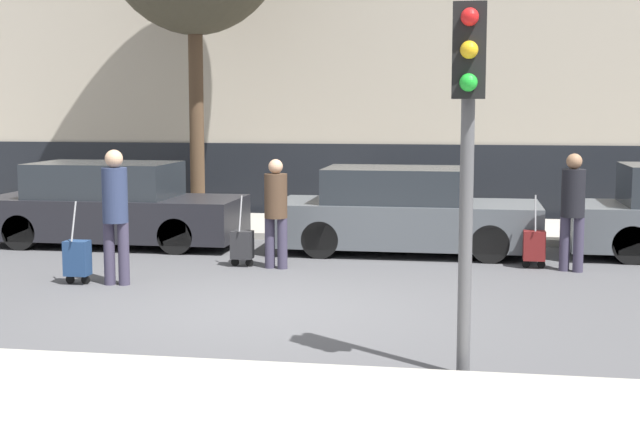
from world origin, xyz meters
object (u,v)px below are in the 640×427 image
object	(u,v)px
parked_car_0	(112,207)
parked_bicycle	(402,205)
trolley_center	(242,245)
trolley_right	(534,246)
parked_car_1	(405,213)
traffic_light	(468,113)
pedestrian_center	(276,207)
pedestrian_left	(115,208)
pedestrian_right	(573,205)
trolley_left	(77,258)

from	to	relation	value
parked_car_0	parked_bicycle	bearing A→B (deg)	29.46
trolley_center	trolley_right	distance (m)	4.38
parked_car_1	parked_bicycle	size ratio (longest dim) A/B	2.42
trolley_right	traffic_light	bearing A→B (deg)	-99.87
pedestrian_center	trolley_center	bearing A→B (deg)	-179.93
pedestrian_left	pedestrian_right	xyz separation A→B (m)	(6.18, 2.05, -0.07)
parked_car_0	pedestrian_left	bearing A→B (deg)	-66.64
pedestrian_center	pedestrian_left	bearing A→B (deg)	-131.33
parked_car_1	traffic_light	xyz separation A→B (m)	(1.02, -6.86, 1.68)
pedestrian_left	parked_bicycle	distance (m)	7.00
parked_car_1	traffic_light	bearing A→B (deg)	-81.54
pedestrian_left	traffic_light	xyz separation A→B (m)	(4.67, -3.51, 1.29)
parked_car_1	pedestrian_center	distance (m)	2.53
parked_car_0	trolley_right	bearing A→B (deg)	-8.95
trolley_center	trolley_right	xyz separation A→B (m)	(4.34, 0.58, 0.01)
parked_car_0	parked_bicycle	size ratio (longest dim) A/B	2.49
parked_car_0	parked_car_1	xyz separation A→B (m)	(5.09, 0.01, -0.01)
parked_car_1	trolley_right	xyz separation A→B (m)	(2.02, -1.13, -0.32)
parked_car_0	traffic_light	xyz separation A→B (m)	(6.11, -6.86, 1.67)
trolley_left	trolley_right	distance (m)	6.61
parked_bicycle	trolley_left	bearing A→B (deg)	-122.84
pedestrian_left	parked_car_1	bearing A→B (deg)	38.49
pedestrian_left	trolley_left	size ratio (longest dim) A/B	1.61
pedestrian_left	traffic_light	world-z (taller)	traffic_light
parked_car_1	pedestrian_right	bearing A→B (deg)	-27.26
parked_car_1	pedestrian_right	world-z (taller)	pedestrian_right
traffic_light	trolley_left	bearing A→B (deg)	146.35
parked_car_1	pedestrian_center	xyz separation A→B (m)	(-1.78, -1.78, 0.27)
trolley_center	trolley_right	world-z (taller)	trolley_right
parked_car_0	pedestrian_right	world-z (taller)	pedestrian_right
pedestrian_left	pedestrian_center	distance (m)	2.44
parked_car_0	pedestrian_center	size ratio (longest dim) A/B	2.70
pedestrian_right	parked_bicycle	size ratio (longest dim) A/B	0.98
traffic_light	pedestrian_right	bearing A→B (deg)	74.73
parked_car_1	pedestrian_left	bearing A→B (deg)	-137.39
pedestrian_center	parked_bicycle	world-z (taller)	pedestrian_center
parked_bicycle	traffic_light	bearing A→B (deg)	-82.53
pedestrian_center	pedestrian_right	world-z (taller)	pedestrian_right
pedestrian_center	parked_bicycle	size ratio (longest dim) A/B	0.92
parked_car_1	trolley_right	world-z (taller)	parked_car_1
trolley_right	pedestrian_left	bearing A→B (deg)	-158.53
pedestrian_center	parked_car_0	bearing A→B (deg)	160.32
pedestrian_center	trolley_right	size ratio (longest dim) A/B	1.48
parked_car_1	traffic_light	world-z (taller)	traffic_light
trolley_right	parked_car_1	bearing A→B (deg)	150.86
pedestrian_center	traffic_light	size ratio (longest dim) A/B	0.50
trolley_left	parked_bicycle	world-z (taller)	trolley_left
parked_car_1	pedestrian_center	size ratio (longest dim) A/B	2.62
trolley_center	traffic_light	bearing A→B (deg)	-57.05
trolley_center	traffic_light	distance (m)	6.47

